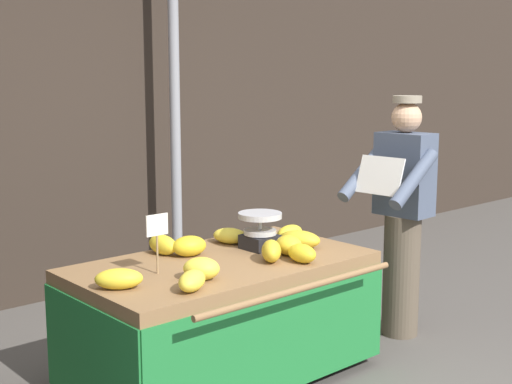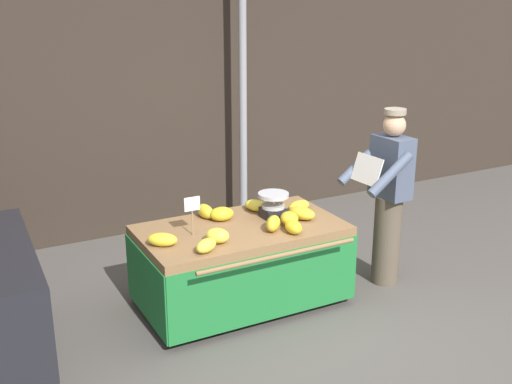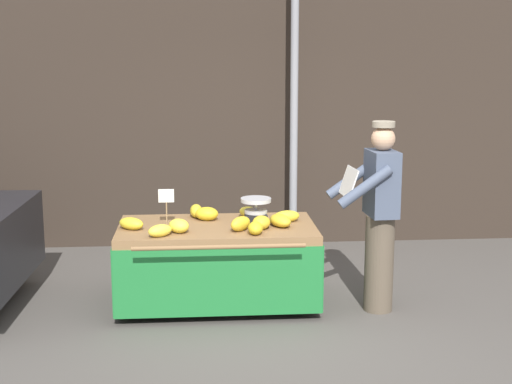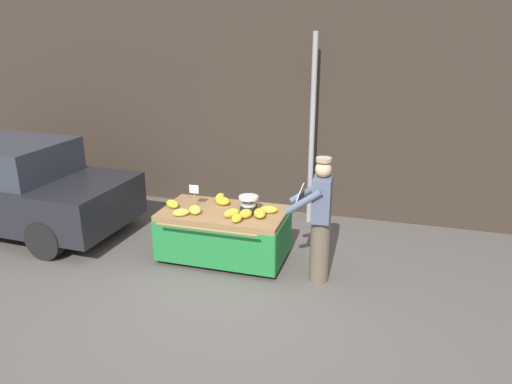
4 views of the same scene
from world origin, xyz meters
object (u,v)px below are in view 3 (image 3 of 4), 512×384
Objects in this scene: weighing_scale at (256,211)px; banana_bunch_8 at (249,212)px; banana_bunch_4 at (207,214)px; banana_bunch_5 at (287,216)px; banana_bunch_9 at (240,224)px; banana_bunch_1 at (280,220)px; banana_cart at (217,247)px; banana_bunch_6 at (256,228)px; banana_bunch_2 at (131,224)px; price_sign at (166,199)px; banana_bunch_10 at (160,231)px; street_pole at (294,114)px; banana_bunch_3 at (179,226)px; vendor_person at (379,216)px; banana_bunch_0 at (196,211)px; banana_bunch_7 at (261,222)px.

weighing_scale reaches higher than banana_bunch_8.
banana_bunch_8 is (0.40, 0.09, -0.01)m from banana_bunch_4.
banana_bunch_9 is at bearing -145.91° from banana_bunch_5.
weighing_scale is at bearing 144.69° from banana_bunch_1.
banana_cart is 8.80× the size of banana_bunch_6.
price_sign is at bearing 18.09° from banana_bunch_2.
banana_bunch_2 is at bearing -179.82° from banana_bunch_1.
weighing_scale reaches higher than banana_bunch_10.
banana_bunch_6 is (-0.61, -2.15, -0.79)m from street_pole.
banana_bunch_3 is 1.77m from vendor_person.
price_sign reaches higher than weighing_scale.
banana_bunch_10 is (0.27, -0.28, -0.00)m from banana_bunch_2.
weighing_scale reaches higher than banana_bunch_1.
banana_bunch_0 is 0.86× the size of banana_bunch_1.
street_pole is 1.77× the size of banana_cart.
vendor_person is (1.04, -0.07, 0.06)m from banana_bunch_7.
street_pole is 15.60× the size of banana_bunch_6.
banana_bunch_0 is at bearing 117.79° from banana_cart.
banana_bunch_2 is 1.21× the size of banana_bunch_6.
banana_bunch_10 is (-0.82, -0.02, -0.00)m from banana_bunch_6.
banana_cart is at bearing -170.26° from weighing_scale.
vendor_person is at bearing -15.89° from weighing_scale.
street_pole reaches higher than banana_cart.
banana_bunch_4 is at bearing 126.10° from banana_bunch_6.
banana_bunch_8 is at bearing 78.21° from banana_bunch_9.
banana_cart is 0.49m from banana_bunch_3.
banana_bunch_10 is (-0.70, -0.15, -0.01)m from banana_bunch_9.
banana_bunch_8 is (-0.26, 0.39, -0.01)m from banana_bunch_1.
banana_bunch_10 is (-1.42, -2.16, -0.79)m from street_pole.
banana_bunch_2 is 1.24× the size of banana_bunch_3.
street_pole is at bearing 71.78° from weighing_scale.
vendor_person is (1.52, -0.46, 0.06)m from banana_bunch_4.
street_pole is 2.52m from banana_bunch_3.
banana_bunch_7 is at bearing -105.35° from street_pole.
banana_bunch_7 is at bearing -42.27° from banana_bunch_0.
banana_bunch_9 is (0.54, 0.02, 0.00)m from banana_bunch_3.
banana_bunch_8 is (0.65, 0.54, -0.01)m from banana_bunch_3.
banana_bunch_1 is 1.29× the size of banana_bunch_4.
banana_bunch_9 is (-0.12, 0.14, 0.01)m from banana_bunch_6.
vendor_person is (1.23, -0.03, 0.05)m from banana_bunch_9.
banana_cart is 0.55m from banana_bunch_6.
banana_bunch_9 is (-0.16, -0.28, -0.05)m from weighing_scale.
banana_bunch_5 is at bearing 7.44° from banana_cart.
price_sign is 1.36× the size of banana_bunch_2.
street_pole reaches higher than banana_bunch_6.
banana_bunch_2 is 1.14m from banana_bunch_8.
banana_bunch_0 is 0.96× the size of banana_bunch_2.
weighing_scale reaches higher than banana_bunch_0.
banana_bunch_8 is 1.25m from vendor_person.
banana_bunch_8 is (0.31, 0.30, 0.26)m from banana_cart.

